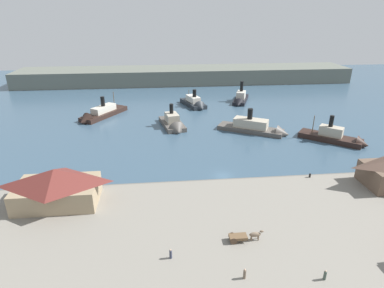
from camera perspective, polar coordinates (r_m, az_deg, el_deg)
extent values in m
plane|color=#385166|center=(77.89, 5.60, -5.71)|extent=(320.00, 320.00, 0.00)
cube|color=gray|center=(59.66, 9.76, -15.24)|extent=(110.00, 36.00, 1.20)
cube|color=#666159|center=(74.57, 6.14, -6.68)|extent=(110.00, 0.80, 1.00)
cube|color=#998466|center=(69.59, -22.97, -8.16)|extent=(15.68, 9.54, 4.32)
pyramid|color=maroon|center=(67.84, -23.45, -5.40)|extent=(16.00, 10.02, 3.23)
cube|color=brown|center=(55.99, 8.28, -16.17)|extent=(2.99, 1.56, 0.50)
cylinder|color=#4C3828|center=(56.55, 7.15, -15.97)|extent=(1.20, 0.10, 1.20)
cylinder|color=#4C3828|center=(55.38, 7.51, -16.96)|extent=(1.20, 0.10, 1.20)
ellipsoid|color=#7A6651|center=(56.53, 11.26, -15.65)|extent=(2.00, 0.70, 0.90)
ellipsoid|color=#7A6651|center=(56.49, 12.41, -15.08)|extent=(0.70, 0.32, 0.44)
cylinder|color=#7A6651|center=(57.21, 11.75, -15.93)|extent=(0.16, 0.16, 1.00)
cylinder|color=#7A6651|center=(56.91, 11.87, -16.17)|extent=(0.16, 0.16, 1.00)
cylinder|color=#7A6651|center=(56.89, 10.55, -16.07)|extent=(0.16, 0.16, 1.00)
cylinder|color=#7A6651|center=(56.60, 10.66, -16.32)|extent=(0.16, 0.16, 1.00)
cylinder|color=#33384C|center=(52.59, -3.84, -19.17)|extent=(0.42, 0.42, 1.44)
sphere|color=#CCA889|center=(52.02, -3.87, -18.47)|extent=(0.26, 0.26, 0.26)
cylinder|color=#6B5B4C|center=(50.10, 9.43, -22.08)|extent=(0.43, 0.43, 1.47)
sphere|color=#CCA889|center=(49.50, 9.49, -21.37)|extent=(0.27, 0.27, 0.27)
cylinder|color=#3D4C42|center=(52.96, 22.75, -20.96)|extent=(0.41, 0.41, 1.42)
sphere|color=#CCA889|center=(52.41, 22.90, -20.28)|extent=(0.26, 0.26, 0.26)
cylinder|color=black|center=(79.16, 20.41, -5.32)|extent=(0.44, 0.44, 0.90)
cube|color=#514C47|center=(110.77, -3.59, 3.62)|extent=(9.27, 16.16, 1.46)
cone|color=#514C47|center=(103.83, -2.58, 2.31)|extent=(6.17, 3.82, 5.74)
cube|color=#B2A893|center=(110.07, -3.62, 4.71)|extent=(5.08, 6.78, 2.98)
cylinder|color=black|center=(109.59, -3.72, 6.35)|extent=(1.34, 1.34, 3.31)
cube|color=black|center=(106.53, 23.51, 0.96)|extent=(17.43, 15.78, 1.66)
cone|color=black|center=(105.58, 28.28, -0.10)|extent=(5.62, 5.83, 4.86)
cube|color=#B2A893|center=(105.77, 23.71, 2.11)|extent=(7.20, 6.75, 2.93)
cylinder|color=black|center=(104.85, 23.76, 3.79)|extent=(1.29, 1.29, 3.45)
cylinder|color=brown|center=(106.32, 20.97, 3.37)|extent=(0.24, 0.24, 5.46)
cube|color=black|center=(143.21, 8.74, 7.86)|extent=(10.53, 16.75, 1.48)
cone|color=black|center=(135.55, 8.30, 7.03)|extent=(5.31, 4.34, 4.58)
cube|color=beige|center=(142.66, 8.79, 8.72)|extent=(5.33, 6.63, 2.97)
cylinder|color=black|center=(142.47, 8.92, 10.21)|extent=(1.39, 1.39, 4.34)
cylinder|color=brown|center=(146.90, 9.08, 9.81)|extent=(0.24, 0.24, 6.45)
cube|color=#514C47|center=(107.16, 10.42, 2.59)|extent=(21.33, 15.52, 1.41)
cone|color=#514C47|center=(105.48, 16.00, 1.74)|extent=(5.91, 6.46, 5.26)
cube|color=#B2A893|center=(106.44, 10.50, 3.69)|extent=(11.68, 9.16, 2.91)
cylinder|color=black|center=(105.56, 10.39, 5.36)|extent=(1.68, 1.68, 3.46)
cube|color=black|center=(125.93, -15.49, 5.26)|extent=(16.24, 20.51, 1.67)
cone|color=black|center=(119.01, -18.76, 3.85)|extent=(6.57, 6.06, 5.44)
cube|color=beige|center=(125.38, -15.58, 6.11)|extent=(8.61, 10.51, 2.26)
cylinder|color=black|center=(124.55, -15.75, 7.38)|extent=(1.51, 1.51, 3.58)
cylinder|color=brown|center=(129.24, -13.85, 7.72)|extent=(0.24, 0.24, 6.35)
cube|color=#23282D|center=(135.17, 0.20, 7.27)|extent=(10.37, 16.21, 1.69)
cone|color=#23282D|center=(128.58, 1.60, 6.45)|extent=(5.91, 4.26, 5.32)
cube|color=silver|center=(134.64, 0.20, 8.11)|extent=(5.80, 8.51, 2.38)
cylinder|color=black|center=(132.81, 0.44, 9.10)|extent=(1.57, 1.57, 3.00)
cylinder|color=brown|center=(138.45, -0.58, 8.88)|extent=(0.24, 0.24, 4.07)
cube|color=#60665B|center=(180.63, -1.12, 12.26)|extent=(180.00, 24.00, 8.00)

